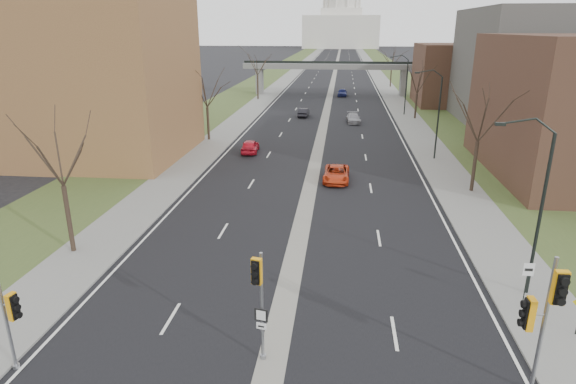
% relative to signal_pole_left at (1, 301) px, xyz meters
% --- Properties ---
extents(ground, '(700.00, 700.00, 0.00)m').
position_rel_signal_pole_left_xyz_m(ground, '(9.66, 2.12, -3.14)').
color(ground, black).
rests_on(ground, ground).
extents(road_surface, '(20.00, 600.00, 0.01)m').
position_rel_signal_pole_left_xyz_m(road_surface, '(9.66, 152.12, -3.13)').
color(road_surface, black).
rests_on(road_surface, ground).
extents(median_strip, '(1.20, 600.00, 0.02)m').
position_rel_signal_pole_left_xyz_m(median_strip, '(9.66, 152.12, -3.14)').
color(median_strip, gray).
rests_on(median_strip, ground).
extents(sidewalk_right, '(4.00, 600.00, 0.12)m').
position_rel_signal_pole_left_xyz_m(sidewalk_right, '(21.66, 152.12, -3.08)').
color(sidewalk_right, gray).
rests_on(sidewalk_right, ground).
extents(sidewalk_left, '(4.00, 600.00, 0.12)m').
position_rel_signal_pole_left_xyz_m(sidewalk_left, '(-2.34, 152.12, -3.08)').
color(sidewalk_left, gray).
rests_on(sidewalk_left, ground).
extents(grass_verge_right, '(8.00, 600.00, 0.10)m').
position_rel_signal_pole_left_xyz_m(grass_verge_right, '(27.66, 152.12, -3.09)').
color(grass_verge_right, '#344520').
rests_on(grass_verge_right, ground).
extents(grass_verge_left, '(8.00, 600.00, 0.10)m').
position_rel_signal_pole_left_xyz_m(grass_verge_left, '(-8.34, 152.12, -3.09)').
color(grass_verge_left, '#344520').
rests_on(grass_verge_left, ground).
extents(apartment_building, '(25.00, 16.00, 22.00)m').
position_rel_signal_pole_left_xyz_m(apartment_building, '(-16.34, 32.12, 7.86)').
color(apartment_building, olive).
rests_on(apartment_building, ground).
extents(commercial_block_mid, '(18.00, 22.00, 15.00)m').
position_rel_signal_pole_left_xyz_m(commercial_block_mid, '(37.66, 54.12, 4.36)').
color(commercial_block_mid, '#4F4D48').
rests_on(commercial_block_mid, ground).
extents(commercial_block_far, '(14.00, 14.00, 10.00)m').
position_rel_signal_pole_left_xyz_m(commercial_block_far, '(31.66, 72.12, 1.86)').
color(commercial_block_far, '#4D3424').
rests_on(commercial_block_far, ground).
extents(pedestrian_bridge, '(34.00, 3.00, 6.45)m').
position_rel_signal_pole_left_xyz_m(pedestrian_bridge, '(9.66, 82.12, 1.71)').
color(pedestrian_bridge, slate).
rests_on(pedestrian_bridge, ground).
extents(capitol, '(48.00, 42.00, 55.75)m').
position_rel_signal_pole_left_xyz_m(capitol, '(9.66, 322.12, 15.46)').
color(capitol, silver).
rests_on(capitol, ground).
extents(streetlight_near, '(2.61, 0.20, 8.70)m').
position_rel_signal_pole_left_xyz_m(streetlight_near, '(20.65, 8.12, 3.82)').
color(streetlight_near, black).
rests_on(streetlight_near, sidewalk_right).
extents(streetlight_mid, '(2.61, 0.20, 8.70)m').
position_rel_signal_pole_left_xyz_m(streetlight_mid, '(20.65, 34.12, 3.82)').
color(streetlight_mid, black).
rests_on(streetlight_mid, sidewalk_right).
extents(streetlight_far, '(2.61, 0.20, 8.70)m').
position_rel_signal_pole_left_xyz_m(streetlight_far, '(20.65, 60.12, 3.82)').
color(streetlight_far, black).
rests_on(streetlight_far, sidewalk_right).
extents(tree_left_a, '(7.20, 7.20, 9.40)m').
position_rel_signal_pole_left_xyz_m(tree_left_a, '(-3.34, 10.12, 3.50)').
color(tree_left_a, '#382B21').
rests_on(tree_left_a, sidewalk_left).
extents(tree_left_b, '(6.75, 6.75, 8.81)m').
position_rel_signal_pole_left_xyz_m(tree_left_b, '(-3.34, 40.12, 3.09)').
color(tree_left_b, '#382B21').
rests_on(tree_left_b, sidewalk_left).
extents(tree_left_c, '(7.65, 7.65, 9.99)m').
position_rel_signal_pole_left_xyz_m(tree_left_c, '(-3.34, 74.12, 3.90)').
color(tree_left_c, '#382B21').
rests_on(tree_left_c, sidewalk_left).
extents(tree_right_a, '(7.20, 7.20, 9.40)m').
position_rel_signal_pole_left_xyz_m(tree_right_a, '(22.66, 24.12, 3.50)').
color(tree_right_a, '#382B21').
rests_on(tree_right_a, sidewalk_right).
extents(tree_right_b, '(6.30, 6.30, 8.22)m').
position_rel_signal_pole_left_xyz_m(tree_right_b, '(22.66, 57.12, 2.68)').
color(tree_right_b, '#382B21').
rests_on(tree_right_b, sidewalk_right).
extents(tree_right_c, '(7.65, 7.65, 9.99)m').
position_rel_signal_pole_left_xyz_m(tree_right_c, '(22.66, 97.12, 3.90)').
color(tree_right_c, '#382B21').
rests_on(tree_right_c, sidewalk_right).
extents(signal_pole_left, '(0.99, 0.81, 4.79)m').
position_rel_signal_pole_left_xyz_m(signal_pole_left, '(0.00, 0.00, 0.00)').
color(signal_pole_left, gray).
rests_on(signal_pole_left, ground).
extents(signal_pole_median, '(0.58, 0.78, 4.67)m').
position_rel_signal_pole_left_xyz_m(signal_pole_median, '(9.22, 1.61, 0.12)').
color(signal_pole_median, gray).
rests_on(signal_pole_median, ground).
extents(signal_pole_right, '(0.97, 0.94, 5.41)m').
position_rel_signal_pole_left_xyz_m(signal_pole_right, '(19.05, 0.93, 0.40)').
color(signal_pole_right, gray).
rests_on(signal_pole_right, ground).
extents(speed_limit_sign, '(0.49, 0.05, 2.29)m').
position_rel_signal_pole_left_xyz_m(speed_limit_sign, '(20.78, 6.72, -1.44)').
color(speed_limit_sign, black).
rests_on(speed_limit_sign, sidewalk_right).
extents(car_left_near, '(1.89, 4.20, 1.40)m').
position_rel_signal_pole_left_xyz_m(car_left_near, '(2.57, 34.88, -2.44)').
color(car_left_near, red).
rests_on(car_left_near, ground).
extents(car_left_far, '(1.50, 3.90, 1.27)m').
position_rel_signal_pole_left_xyz_m(car_left_far, '(6.45, 57.21, -2.50)').
color(car_left_far, black).
rests_on(car_left_far, ground).
extents(car_right_near, '(2.26, 4.72, 1.30)m').
position_rel_signal_pole_left_xyz_m(car_right_near, '(11.79, 25.85, -2.49)').
color(car_right_near, red).
rests_on(car_right_near, ground).
extents(car_right_mid, '(2.13, 4.52, 1.28)m').
position_rel_signal_pole_left_xyz_m(car_right_mid, '(13.72, 53.20, -2.50)').
color(car_right_mid, gray).
rests_on(car_right_mid, ground).
extents(car_right_far, '(1.85, 4.35, 1.47)m').
position_rel_signal_pole_left_xyz_m(car_right_far, '(12.06, 80.69, -2.40)').
color(car_right_far, navy).
rests_on(car_right_far, ground).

